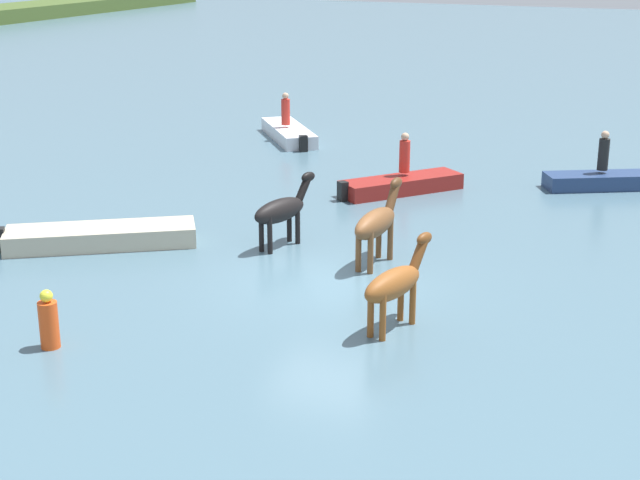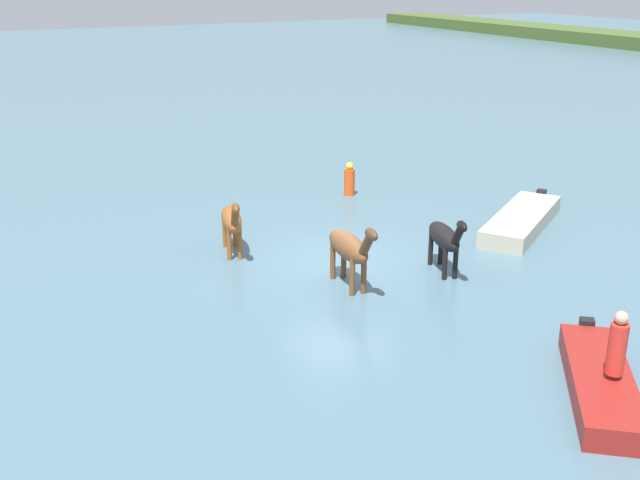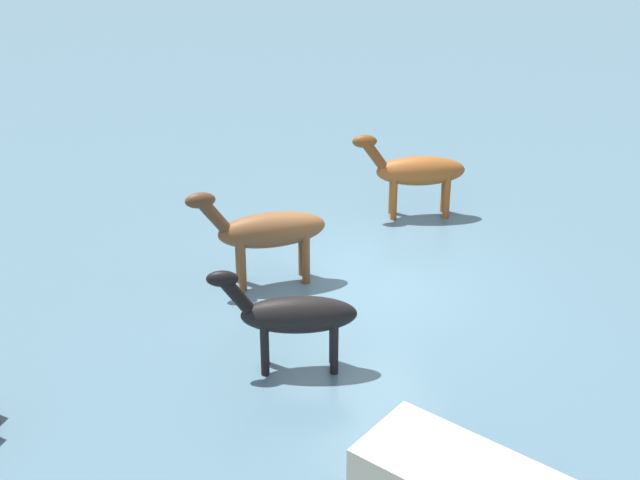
% 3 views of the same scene
% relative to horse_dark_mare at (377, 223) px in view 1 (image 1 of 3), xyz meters
% --- Properties ---
extents(ground_plane, '(170.23, 170.23, 0.00)m').
position_rel_horse_dark_mare_xyz_m(ground_plane, '(-1.57, 0.57, -1.01)').
color(ground_plane, '#476675').
extents(horse_dark_mare, '(2.36, 0.67, 1.83)m').
position_rel_horse_dark_mare_xyz_m(horse_dark_mare, '(0.00, 0.00, 0.00)').
color(horse_dark_mare, brown).
rests_on(horse_dark_mare, ground_plane).
extents(horse_lead, '(2.21, 0.91, 1.71)m').
position_rel_horse_dark_mare_xyz_m(horse_lead, '(-3.42, -1.67, -0.07)').
color(horse_lead, brown).
rests_on(horse_lead, ground_plane).
extents(horse_dun_straggler, '(2.18, 0.93, 1.69)m').
position_rel_horse_dark_mare_xyz_m(horse_dun_straggler, '(0.29, 2.57, -0.08)').
color(horse_dun_straggler, black).
rests_on(horse_dun_straggler, ground_plane).
extents(boat_motor_center, '(3.61, 3.17, 0.71)m').
position_rel_horse_dark_mare_xyz_m(boat_motor_center, '(6.32, 1.63, -0.85)').
color(boat_motor_center, maroon).
rests_on(boat_motor_center, ground_plane).
extents(boat_tender_starboard, '(3.97, 3.56, 0.73)m').
position_rel_horse_dark_mare_xyz_m(boat_tender_starboard, '(11.88, 7.98, -0.85)').
color(boat_tender_starboard, silver).
rests_on(boat_tender_starboard, ground_plane).
extents(boat_skiff_near, '(2.64, 3.62, 0.71)m').
position_rel_horse_dark_mare_xyz_m(boat_skiff_near, '(9.33, -3.86, -0.85)').
color(boat_skiff_near, navy).
rests_on(boat_skiff_near, ground_plane).
extents(boat_dinghy_port, '(3.62, 4.51, 0.74)m').
position_rel_horse_dark_mare_xyz_m(boat_dinghy_port, '(-1.48, 6.68, -0.84)').
color(boat_dinghy_port, '#B7AD93').
rests_on(boat_dinghy_port, ground_plane).
extents(person_watcher_seated, '(0.32, 0.32, 1.19)m').
position_rel_horse_dark_mare_xyz_m(person_watcher_seated, '(6.59, 1.61, 0.10)').
color(person_watcher_seated, red).
rests_on(person_watcher_seated, boat_motor_center).
extents(person_spotter_bow, '(0.32, 0.32, 1.19)m').
position_rel_horse_dark_mare_xyz_m(person_spotter_bow, '(11.75, 8.04, 0.11)').
color(person_spotter_bow, red).
rests_on(person_spotter_bow, boat_tender_starboard).
extents(person_boatman_standing, '(0.32, 0.32, 1.19)m').
position_rel_horse_dark_mare_xyz_m(person_boatman_standing, '(9.30, -3.73, 0.10)').
color(person_boatman_standing, black).
rests_on(person_boatman_standing, boat_skiff_near).
extents(buoy_channel_marker, '(0.36, 0.36, 1.14)m').
position_rel_horse_dark_mare_xyz_m(buoy_channel_marker, '(-6.83, 3.86, -0.50)').
color(buoy_channel_marker, '#E54C19').
rests_on(buoy_channel_marker, ground_plane).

